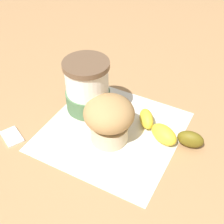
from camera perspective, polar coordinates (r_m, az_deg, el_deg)
ground_plane at (r=0.63m, az=0.00°, el=-3.56°), size 3.00×3.00×0.00m
paper_napkin at (r=0.62m, az=0.00°, el=-3.51°), size 0.31×0.31×0.00m
coffee_cup at (r=0.61m, az=-4.45°, el=3.31°), size 0.09×0.09×0.14m
muffin at (r=0.57m, az=-0.93°, el=-1.07°), size 0.09×0.09×0.09m
banana at (r=0.61m, az=9.88°, el=-3.35°), size 0.14×0.09×0.03m
sugar_packet at (r=0.64m, az=-17.86°, el=-4.20°), size 0.06×0.06×0.01m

